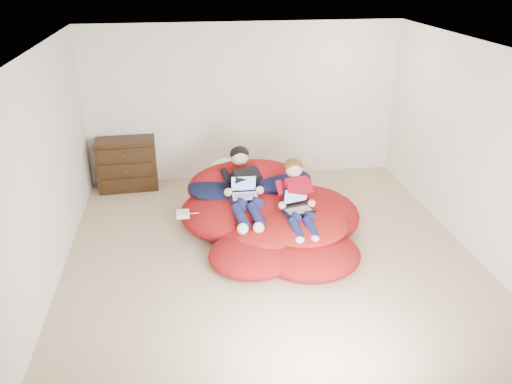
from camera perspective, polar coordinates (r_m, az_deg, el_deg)
The scene contains 9 objects.
room_shell at distance 6.20m, azimuth 1.61°, elevation -5.22°, with size 5.10×5.10×2.77m.
dresser at distance 8.13m, azimuth -14.51°, elevation 3.10°, with size 0.93×0.54×0.82m.
beanbag_pile at distance 6.66m, azimuth 1.51°, elevation -2.61°, with size 2.43×2.42×0.87m.
cream_pillow at distance 7.18m, azimuth -3.54°, elevation 2.73°, with size 0.45×0.28×0.28m, color white.
older_boy at distance 6.54m, azimuth -1.50°, elevation 0.98°, with size 0.45×1.29×0.72m.
younger_boy at distance 6.26m, azimuth 4.69°, elevation -0.53°, with size 0.38×1.03×0.76m.
laptop_white at distance 6.44m, azimuth -1.35°, elevation 0.18°, with size 0.32×0.29×0.23m.
laptop_black at distance 6.26m, azimuth 4.75°, elevation -1.28°, with size 0.42×0.40×0.27m.
power_adapter at distance 6.38m, azimuth -8.35°, elevation -2.51°, with size 0.16×0.16×0.06m, color silver.
Camera 1 is at (-0.95, -5.26, 3.36)m, focal length 35.00 mm.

